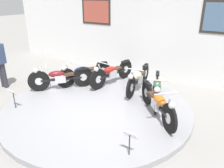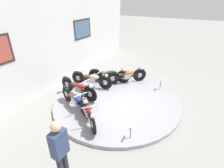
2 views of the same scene
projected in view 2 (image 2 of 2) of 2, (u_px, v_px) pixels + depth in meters
name	position (u px, v px, depth m)	size (l,w,h in m)	color
ground_plane	(116.00, 102.00, 7.10)	(60.00, 60.00, 0.00)	gray
display_platform	(116.00, 101.00, 7.07)	(4.98, 4.98, 0.13)	#99999E
back_wall	(48.00, 42.00, 7.58)	(14.00, 0.22, 4.10)	white
motorcycle_maroon	(88.00, 110.00, 5.71)	(1.37, 1.53, 0.80)	black
motorcycle_blue	(76.00, 100.00, 6.29)	(0.82, 1.86, 0.79)	black
motorcycle_red	(79.00, 88.00, 7.10)	(0.54, 2.00, 0.81)	black
motorcycle_cream	(92.00, 79.00, 7.86)	(0.54, 1.98, 0.80)	black
motorcycle_green	(110.00, 75.00, 8.28)	(0.78, 1.87, 0.79)	black
motorcycle_orange	(127.00, 75.00, 8.21)	(1.43, 1.47, 0.80)	black
info_placard_front_left	(131.00, 128.00, 4.99)	(0.26, 0.11, 0.51)	#333338
info_placard_front_centre	(161.00, 82.00, 7.64)	(0.26, 0.11, 0.51)	#333338
visitor_standing	(60.00, 149.00, 3.70)	(0.36, 0.23, 1.72)	#2D2D38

